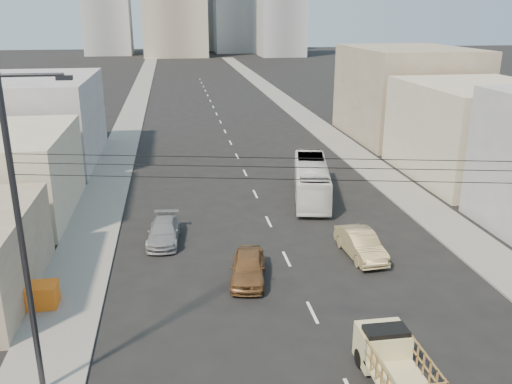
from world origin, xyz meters
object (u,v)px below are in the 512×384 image
object	(u,v)px
sedan_grey	(164,232)
sedan_tan	(361,244)
flatbed_pickup	(393,359)
streetlamp_left	(24,235)
crate_stack	(38,295)
sedan_brown	(248,267)
city_bus	(311,180)

from	to	relation	value
sedan_grey	sedan_tan	bearing A→B (deg)	-13.95
flatbed_pickup	sedan_grey	distance (m)	17.53
flatbed_pickup	streetlamp_left	world-z (taller)	streetlamp_left
streetlamp_left	flatbed_pickup	bearing A→B (deg)	-6.68
sedan_grey	streetlamp_left	size ratio (longest dim) A/B	0.39
crate_stack	sedan_grey	bearing A→B (deg)	50.45
sedan_brown	streetlamp_left	world-z (taller)	streetlamp_left
streetlamp_left	crate_stack	bearing A→B (deg)	103.99
city_bus	streetlamp_left	distance (m)	26.27
sedan_grey	crate_stack	xyz separation A→B (m)	(-5.94, -7.19, 0.01)
city_bus	crate_stack	distance (m)	22.23
sedan_brown	sedan_grey	size ratio (longest dim) A/B	0.95
flatbed_pickup	city_bus	bearing A→B (deg)	83.68
city_bus	crate_stack	bearing A→B (deg)	-128.65
city_bus	sedan_tan	world-z (taller)	city_bus
sedan_brown	sedan_tan	xyz separation A→B (m)	(6.93, 1.96, 0.01)
sedan_tan	sedan_grey	world-z (taller)	sedan_tan
crate_stack	sedan_tan	bearing A→B (deg)	10.63
sedan_tan	sedan_grey	xyz separation A→B (m)	(-11.42, 3.93, -0.10)
sedan_grey	city_bus	bearing A→B (deg)	36.79
sedan_tan	city_bus	bearing A→B (deg)	87.18
flatbed_pickup	sedan_grey	bearing A→B (deg)	120.01
sedan_tan	sedan_grey	size ratio (longest dim) A/B	1.01
flatbed_pickup	city_bus	size ratio (longest dim) A/B	0.43
sedan_brown	crate_stack	distance (m)	10.51
flatbed_pickup	sedan_tan	world-z (taller)	flatbed_pickup
city_bus	flatbed_pickup	bearing A→B (deg)	-84.45
sedan_grey	streetlamp_left	world-z (taller)	streetlamp_left
sedan_grey	crate_stack	world-z (taller)	sedan_grey
city_bus	streetlamp_left	size ratio (longest dim) A/B	0.86
flatbed_pickup	city_bus	distance (m)	22.24
sedan_grey	crate_stack	size ratio (longest dim) A/B	2.59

